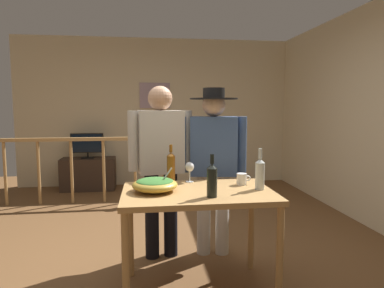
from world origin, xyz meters
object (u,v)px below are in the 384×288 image
Objects in this scene: wine_glass at (190,168)px; wine_bottle_dark at (212,180)px; wine_bottle_amber at (171,167)px; serving_table at (198,203)px; framed_picture at (155,96)px; person_standing_right at (213,156)px; flat_screen_tv at (87,144)px; stair_railing at (115,161)px; tv_console at (89,174)px; mug_white at (242,179)px; salad_bowl at (155,184)px; wine_bottle_clear at (260,173)px; person_standing_left at (161,157)px.

wine_bottle_dark is at bearing -78.84° from wine_glass.
serving_table is at bearing -55.34° from wine_bottle_amber.
person_standing_right is at bearing -81.31° from framed_picture.
stair_railing is at bearing -55.89° from flat_screen_tv.
person_standing_right is at bearing -59.92° from tv_console.
wine_glass is (1.36, -3.20, 0.65)m from tv_console.
person_standing_right reaches higher than stair_railing.
framed_picture reaches higher than mug_white.
tv_console is 3.54m from wine_glass.
mug_white is (1.77, -3.32, 0.05)m from flat_screen_tv.
wine_bottle_clear reaches higher than salad_bowl.
person_standing_left is (0.07, 0.66, 0.10)m from salad_bowl.
wine_bottle_clear is 0.20× the size of person_standing_right.
person_standing_left is at bearing -73.28° from stair_railing.
tv_console is 0.53m from flat_screen_tv.
framed_picture is 3.22m from person_standing_right.
serving_table is 3.50× the size of wine_bottle_amber.
person_standing_right reaches higher than wine_bottle_amber.
wine_bottle_amber reaches higher than salad_bowl.
wine_bottle_clear is (0.47, -0.02, 0.22)m from serving_table.
flat_screen_tv is at bearing 107.16° from salad_bowl.
person_standing_left reaches higher than mug_white.
salad_bowl is 0.88m from person_standing_right.
flat_screen_tv is (0.00, -0.03, 0.53)m from tv_console.
framed_picture is at bearing 94.26° from wine_bottle_dark.
tv_console is at bearing 90.00° from flat_screen_tv.
flat_screen_tv is at bearing 111.77° from serving_table.
flat_screen_tv is 3.42m from wine_bottle_amber.
stair_railing is 2.83m from mug_white.
wine_bottle_dark is (-0.40, -0.17, -0.00)m from wine_bottle_clear.
flat_screen_tv is at bearing -90.00° from tv_console.
person_standing_right reaches higher than wine_bottle_clear.
wine_bottle_dark reaches higher than mug_white.
tv_console is 7.78× the size of mug_white.
mug_white reaches higher than serving_table.
framed_picture is 0.60× the size of tv_console.
serving_table is 0.76m from person_standing_right.
person_standing_right reaches higher than salad_bowl.
wine_bottle_clear is at bearing -2.95° from salad_bowl.
tv_console is 0.56× the size of person_standing_left.
salad_bowl is at bearing 75.13° from person_standing_left.
stair_railing is 2.67× the size of tv_console.
salad_bowl is (-0.32, 0.02, 0.15)m from serving_table.
wine_bottle_amber is 2.78× the size of mug_white.
salad_bowl is 0.80m from wine_bottle_clear.
wine_bottle_clear is (0.50, -0.32, 0.01)m from wine_glass.
person_standing_left reaches higher than tv_console.
wine_bottle_amber is at bearing 124.66° from serving_table.
mug_white is (0.70, 0.13, -0.01)m from salad_bowl.
flat_screen_tv is at bearing -50.91° from person_standing_right.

